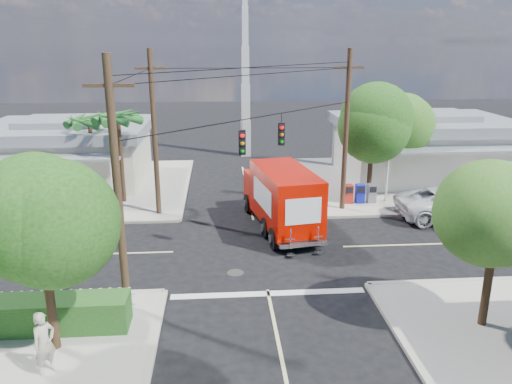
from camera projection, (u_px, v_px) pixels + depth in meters
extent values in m
plane|color=black|center=(259.00, 249.00, 23.34)|extent=(120.00, 120.00, 0.00)
cube|color=#A9A398|center=(404.00, 180.00, 34.62)|extent=(14.00, 14.00, 0.14)
cube|color=#A5A092|center=(304.00, 183.00, 34.11)|extent=(0.25, 14.00, 0.14)
cube|color=#A5A092|center=(449.00, 214.00, 27.93)|extent=(14.00, 0.25, 0.14)
cube|color=#A9A398|center=(80.00, 187.00, 33.03)|extent=(14.00, 14.00, 0.14)
cube|color=#A5A092|center=(187.00, 185.00, 33.53)|extent=(0.25, 14.00, 0.14)
cube|color=#A5A092|center=(46.00, 224.00, 26.34)|extent=(14.00, 0.25, 0.14)
cube|color=beige|center=(247.00, 189.00, 32.88)|extent=(0.12, 12.00, 0.01)
cube|color=beige|center=(465.00, 243.00, 24.06)|extent=(12.00, 0.12, 0.01)
cube|color=beige|center=(40.00, 256.00, 22.62)|extent=(12.00, 0.12, 0.01)
cube|color=silver|center=(268.00, 293.00, 19.24)|extent=(7.50, 0.40, 0.01)
cube|color=white|center=(422.00, 152.00, 35.17)|extent=(11.00, 8.00, 3.40)
cube|color=gray|center=(425.00, 123.00, 34.57)|extent=(11.80, 8.80, 0.70)
cube|color=gray|center=(425.00, 116.00, 34.43)|extent=(6.05, 4.40, 0.50)
cube|color=gray|center=(455.00, 150.00, 30.14)|extent=(9.90, 1.80, 0.15)
cylinder|color=silver|center=(387.00, 178.00, 29.48)|extent=(0.12, 0.12, 2.90)
cube|color=beige|center=(69.00, 158.00, 33.90)|extent=(10.00, 8.00, 3.20)
cube|color=gray|center=(65.00, 129.00, 33.34)|extent=(10.80, 8.80, 0.70)
cube|color=gray|center=(65.00, 122.00, 33.19)|extent=(5.50, 4.40, 0.50)
cube|color=gray|center=(43.00, 158.00, 28.91)|extent=(9.00, 1.80, 0.15)
cylinder|color=silver|center=(112.00, 183.00, 28.82)|extent=(0.12, 0.12, 2.70)
cube|color=silver|center=(246.00, 138.00, 42.03)|extent=(0.80, 0.80, 3.00)
cube|color=silver|center=(246.00, 102.00, 41.16)|extent=(0.70, 0.70, 3.00)
cube|color=silver|center=(245.00, 65.00, 40.29)|extent=(0.60, 0.60, 3.00)
cube|color=silver|center=(245.00, 26.00, 39.42)|extent=(0.50, 0.50, 3.00)
cylinder|color=#422D1C|center=(50.00, 294.00, 15.10)|extent=(0.28, 0.28, 3.71)
sphere|color=#154614|center=(40.00, 222.00, 14.43)|extent=(3.71, 3.71, 3.71)
sphere|color=#154614|center=(27.00, 213.00, 14.52)|extent=(3.02, 3.02, 3.02)
sphere|color=#154614|center=(50.00, 229.00, 14.20)|extent=(3.25, 3.25, 3.25)
cylinder|color=#422D1C|center=(370.00, 166.00, 29.72)|extent=(0.28, 0.28, 4.10)
sphere|color=#154614|center=(373.00, 124.00, 28.98)|extent=(4.10, 4.10, 4.10)
sphere|color=#154614|center=(366.00, 119.00, 29.06)|extent=(3.33, 3.33, 3.33)
sphere|color=#154614|center=(380.00, 127.00, 28.75)|extent=(3.58, 3.58, 3.58)
cylinder|color=#422D1C|center=(399.00, 161.00, 32.08)|extent=(0.28, 0.28, 3.58)
sphere|color=#33621C|center=(402.00, 127.00, 31.43)|extent=(3.58, 3.58, 3.58)
sphere|color=#33621C|center=(395.00, 123.00, 31.53)|extent=(2.91, 2.91, 2.91)
sphere|color=#33621C|center=(409.00, 129.00, 31.20)|extent=(3.14, 3.14, 3.14)
cylinder|color=#422D1C|center=(488.00, 277.00, 16.44)|extent=(0.28, 0.28, 3.46)
sphere|color=#33621C|center=(498.00, 216.00, 15.81)|extent=(3.46, 3.46, 3.46)
sphere|color=#33621C|center=(483.00, 208.00, 15.91)|extent=(2.81, 2.81, 2.81)
cylinder|color=#422D1C|center=(121.00, 161.00, 29.19)|extent=(0.24, 0.24, 5.00)
cone|color=#246425|center=(134.00, 116.00, 28.50)|extent=(0.50, 2.06, 0.98)
cone|color=#246425|center=(130.00, 114.00, 29.15)|extent=(1.92, 1.68, 0.98)
cone|color=#246425|center=(117.00, 114.00, 29.26)|extent=(2.12, 0.95, 0.98)
cone|color=#246425|center=(105.00, 115.00, 28.75)|extent=(1.34, 2.07, 0.98)
cone|color=#246425|center=(102.00, 117.00, 28.01)|extent=(1.34, 2.07, 0.98)
cone|color=#246425|center=(111.00, 118.00, 27.59)|extent=(2.12, 0.95, 0.98)
cone|color=#246425|center=(126.00, 118.00, 27.81)|extent=(1.92, 1.68, 0.98)
cylinder|color=#422D1C|center=(93.00, 159.00, 30.54)|extent=(0.24, 0.24, 4.60)
cone|color=#246425|center=(104.00, 119.00, 29.91)|extent=(0.50, 2.06, 0.98)
cone|color=#246425|center=(101.00, 118.00, 30.55)|extent=(1.92, 1.68, 0.98)
cone|color=#246425|center=(89.00, 117.00, 30.67)|extent=(2.12, 0.95, 0.98)
cone|color=#246425|center=(77.00, 119.00, 30.16)|extent=(1.34, 2.07, 0.98)
cone|color=#246425|center=(74.00, 121.00, 29.41)|extent=(1.34, 2.07, 0.98)
cone|color=#246425|center=(82.00, 122.00, 28.99)|extent=(2.12, 0.95, 0.98)
cone|color=#246425|center=(96.00, 121.00, 29.21)|extent=(1.92, 1.68, 0.98)
cylinder|color=#473321|center=(118.00, 192.00, 16.70)|extent=(0.28, 0.28, 9.00)
cube|color=#473321|center=(109.00, 85.00, 15.69)|extent=(1.60, 0.12, 0.12)
cylinder|color=#473321|center=(346.00, 133.00, 27.38)|extent=(0.28, 0.28, 9.00)
cube|color=#473321|center=(349.00, 68.00, 26.36)|extent=(1.60, 0.12, 0.12)
cylinder|color=#473321|center=(155.00, 136.00, 26.63)|extent=(0.28, 0.28, 9.00)
cube|color=#473321|center=(151.00, 68.00, 25.61)|extent=(1.60, 0.12, 0.12)
cylinder|color=black|center=(259.00, 117.00, 21.55)|extent=(10.43, 10.43, 0.04)
cube|color=black|center=(242.00, 142.00, 21.00)|extent=(0.30, 0.24, 1.05)
sphere|color=red|center=(242.00, 135.00, 20.77)|extent=(0.20, 0.20, 0.20)
cube|color=black|center=(281.00, 134.00, 22.95)|extent=(0.30, 0.24, 1.05)
sphere|color=red|center=(282.00, 127.00, 22.72)|extent=(0.20, 0.20, 0.20)
cube|color=silver|center=(49.00, 307.00, 17.29)|extent=(5.94, 0.05, 0.08)
cube|color=silver|center=(47.00, 297.00, 17.18)|extent=(5.94, 0.05, 0.08)
cube|color=silver|center=(130.00, 300.00, 17.45)|extent=(0.09, 0.06, 1.00)
cube|color=#174717|center=(34.00, 314.00, 16.46)|extent=(6.20, 1.20, 1.10)
cube|color=#A21E15|center=(348.00, 194.00, 29.48)|extent=(0.50, 0.50, 1.10)
cube|color=#0D149E|center=(360.00, 194.00, 29.53)|extent=(0.50, 0.50, 1.10)
cube|color=slate|center=(371.00, 193.00, 29.58)|extent=(0.50, 0.50, 1.10)
cube|color=black|center=(280.00, 218.00, 26.01)|extent=(3.35, 7.57, 0.23)
cube|color=#C50D00|center=(266.00, 189.00, 28.45)|extent=(2.48, 1.95, 2.06)
cube|color=black|center=(263.00, 179.00, 28.95)|extent=(1.98, 0.56, 0.89)
cube|color=silver|center=(262.00, 195.00, 29.42)|extent=(2.14, 0.47, 0.33)
cube|color=#C50D00|center=(285.00, 197.00, 24.82)|extent=(3.22, 5.75, 2.72)
cube|color=white|center=(308.00, 192.00, 25.05)|extent=(0.58, 3.33, 1.22)
cube|color=white|center=(262.00, 196.00, 24.50)|extent=(0.58, 3.33, 1.22)
cube|color=white|center=(303.00, 211.00, 22.23)|extent=(1.67, 0.30, 1.22)
cube|color=silver|center=(303.00, 244.00, 22.57)|extent=(2.26, 0.61, 0.17)
cube|color=silver|center=(290.00, 239.00, 22.20)|extent=(0.43, 0.13, 0.94)
cube|color=silver|center=(318.00, 236.00, 22.50)|extent=(0.43, 0.13, 0.94)
cylinder|color=black|center=(248.00, 203.00, 28.28)|extent=(0.47, 1.07, 1.03)
cylinder|color=black|center=(284.00, 201.00, 28.78)|extent=(0.47, 1.07, 1.03)
cylinder|color=black|center=(274.00, 239.00, 23.23)|extent=(0.47, 1.07, 1.03)
cylinder|color=black|center=(318.00, 235.00, 23.73)|extent=(0.47, 1.07, 1.03)
imported|color=silver|center=(455.00, 204.00, 27.05)|extent=(6.25, 2.93, 1.73)
imported|color=#B8AD9B|center=(44.00, 343.00, 14.18)|extent=(0.78, 0.84, 1.92)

